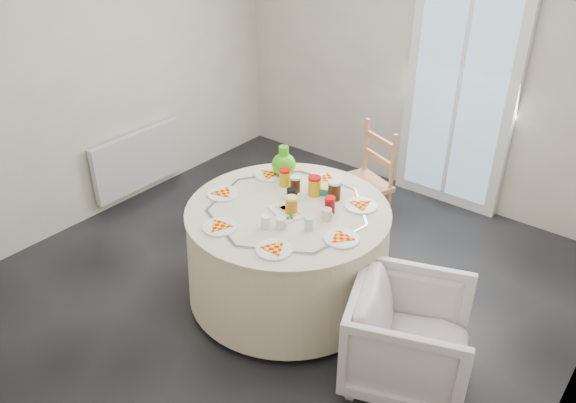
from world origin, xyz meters
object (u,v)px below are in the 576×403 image
Objects in this scene: table at (288,252)px; green_pitcher at (284,161)px; radiator at (139,160)px; wooden_chair at (360,184)px; armchair at (410,329)px.

green_pitcher is at bearing 132.13° from table.
green_pitcher is at bearing 2.34° from radiator.
green_pitcher is (-0.27, -0.69, 0.40)m from wooden_chair.
green_pitcher reaches higher than wooden_chair.
armchair is at bearing -9.31° from table.
table is at bearing -64.14° from wooden_chair.
wooden_chair is at bearing 21.78° from armchair.
armchair is 3.05× the size of green_pitcher.
armchair is at bearing -22.91° from green_pitcher.
table is at bearing -8.17° from radiator.
table is (2.04, -0.29, -0.01)m from radiator.
armchair is (1.07, -0.18, 0.02)m from table.
table reaches higher than radiator.
wooden_chair is at bearing 20.85° from radiator.
wooden_chair reaches higher than armchair.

